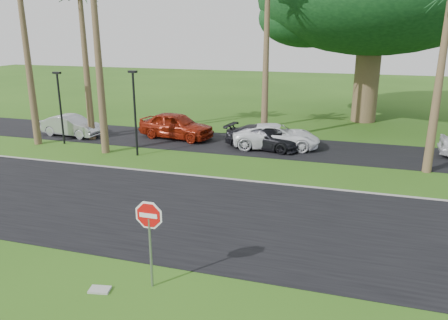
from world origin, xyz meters
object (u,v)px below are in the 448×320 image
object	(u,v)px
stop_sign_near	(149,227)
car_silver	(72,126)
car_dark	(263,138)
car_red	(176,126)
car_minivan	(276,137)

from	to	relation	value
stop_sign_near	car_silver	distance (m)	19.22
stop_sign_near	car_dark	bearing A→B (deg)	90.49
car_red	car_minivan	distance (m)	6.57
car_red	car_minivan	bearing A→B (deg)	-85.39
car_red	stop_sign_near	bearing A→B (deg)	-150.20
car_silver	car_minivan	distance (m)	13.36
car_silver	car_red	bearing A→B (deg)	-72.62
car_dark	car_minivan	bearing A→B (deg)	-56.21
car_minivan	car_red	bearing A→B (deg)	75.86
car_red	car_dark	xyz separation A→B (m)	(5.82, -0.83, -0.18)
car_red	car_minivan	world-z (taller)	car_red
car_silver	car_red	xyz separation A→B (m)	(6.79, 1.40, 0.15)
car_dark	car_red	bearing A→B (deg)	92.03
car_minivan	stop_sign_near	bearing A→B (deg)	168.12
stop_sign_near	car_silver	xyz separation A→B (m)	(-12.74, 14.35, -1.10)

